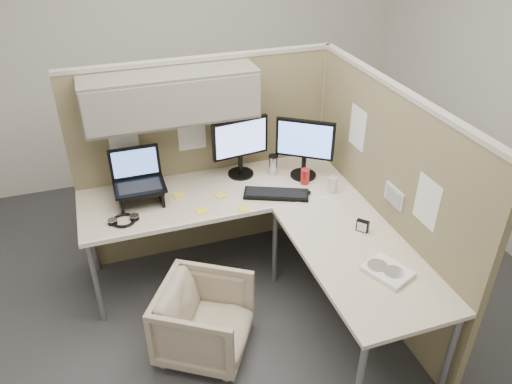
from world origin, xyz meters
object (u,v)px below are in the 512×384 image
object	(u,v)px
keyboard	(276,194)
desk	(265,220)
monitor_left	(240,143)
office_chair	(204,317)

from	to	relation	value
keyboard	desk	bearing A→B (deg)	-103.41
monitor_left	keyboard	bearing A→B (deg)	-74.80
desk	office_chair	distance (m)	0.76
desk	keyboard	world-z (taller)	keyboard
monitor_left	keyboard	xyz separation A→B (m)	(0.15, -0.37, -0.26)
office_chair	desk	bearing A→B (deg)	-24.62
desk	monitor_left	distance (m)	0.67
desk	monitor_left	world-z (taller)	monitor_left
keyboard	office_chair	bearing A→B (deg)	-117.34
desk	monitor_left	bearing A→B (deg)	89.26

